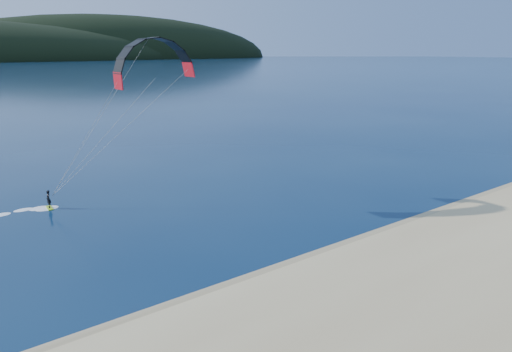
# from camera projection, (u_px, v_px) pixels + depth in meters

# --- Properties ---
(ground) EXTENTS (1800.00, 1800.00, 0.00)m
(ground) POSITION_uv_depth(u_px,v_px,m) (307.00, 317.00, 24.47)
(ground) COLOR #081E3D
(ground) RESTS_ON ground
(wet_sand) EXTENTS (220.00, 2.50, 0.10)m
(wet_sand) POSITION_uv_depth(u_px,v_px,m) (257.00, 283.00, 27.95)
(wet_sand) COLOR #9A8759
(wet_sand) RESTS_ON ground
(kitesurfer_near) EXTENTS (23.42, 7.38, 14.52)m
(kitesurfer_near) POSITION_uv_depth(u_px,v_px,m) (149.00, 84.00, 39.85)
(kitesurfer_near) COLOR #A4DA19
(kitesurfer_near) RESTS_ON ground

